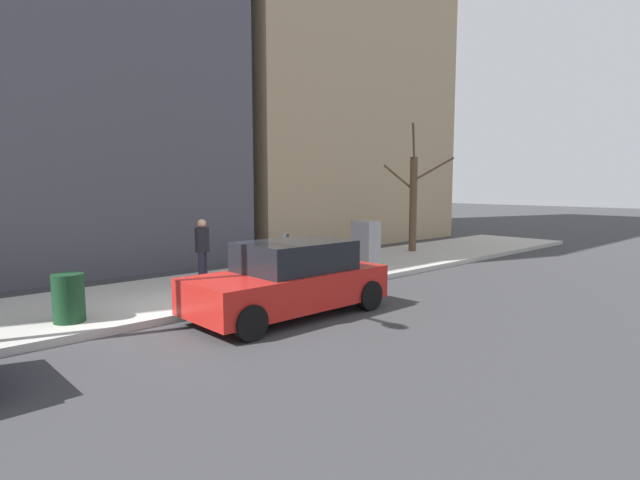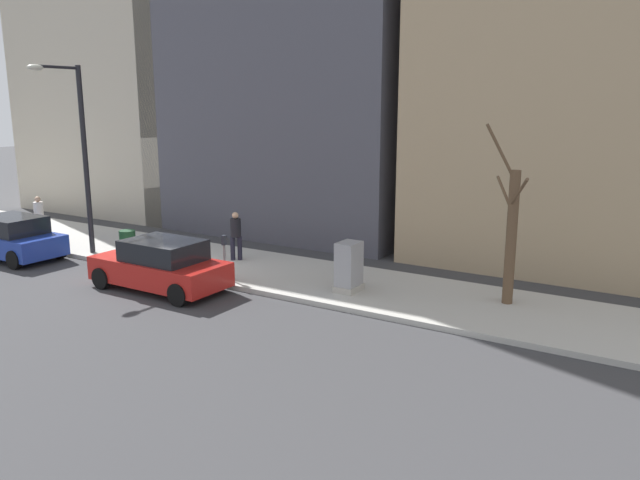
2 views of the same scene
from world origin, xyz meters
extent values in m
plane|color=#38383A|center=(0.00, 0.00, 0.00)|extent=(120.00, 120.00, 0.00)
cube|color=#B2AFA8|center=(2.00, 0.00, 0.07)|extent=(4.00, 36.00, 0.15)
cube|color=red|center=(-1.07, -0.99, 0.57)|extent=(1.82, 4.21, 0.70)
cube|color=black|center=(-1.07, -1.19, 1.22)|extent=(1.61, 2.21, 0.60)
cylinder|color=black|center=(-1.93, 0.56, 0.32)|extent=(0.22, 0.64, 0.64)
cylinder|color=black|center=(-0.23, 0.56, 0.32)|extent=(0.22, 0.64, 0.64)
cylinder|color=black|center=(-1.92, -2.54, 0.32)|extent=(0.22, 0.64, 0.64)
cylinder|color=black|center=(-0.22, -2.54, 0.32)|extent=(0.22, 0.64, 0.64)
cube|color=#1E389E|center=(-1.13, 6.37, 0.57)|extent=(1.80, 4.20, 0.70)
cube|color=black|center=(-1.13, 6.17, 1.22)|extent=(1.60, 2.20, 0.60)
cylinder|color=black|center=(-0.28, 7.92, 0.32)|extent=(0.22, 0.64, 0.64)
cylinder|color=black|center=(-1.98, 4.82, 0.32)|extent=(0.22, 0.64, 0.64)
cylinder|color=black|center=(-0.28, 4.82, 0.32)|extent=(0.22, 0.64, 0.64)
cylinder|color=slate|center=(0.45, -2.19, 0.68)|extent=(0.07, 0.07, 1.05)
cube|color=#2D333D|center=(0.45, -2.19, 1.35)|extent=(0.14, 0.10, 0.30)
cube|color=#A8A399|center=(1.30, -6.04, 0.24)|extent=(0.83, 0.61, 0.18)
cube|color=#939399|center=(1.30, -6.04, 0.96)|extent=(0.75, 0.55, 1.25)
cylinder|color=black|center=(0.55, 4.07, 3.40)|extent=(0.18, 0.18, 6.50)
cylinder|color=black|center=(-0.25, 4.07, 6.55)|extent=(1.60, 0.10, 0.10)
ellipsoid|color=beige|center=(-1.05, 4.07, 6.50)|extent=(0.56, 0.32, 0.20)
cylinder|color=brown|center=(2.60, -10.20, 1.94)|extent=(0.28, 0.28, 3.57)
cylinder|color=brown|center=(2.38, -9.86, 4.16)|extent=(0.50, 0.76, 1.50)
cylinder|color=brown|center=(1.92, -10.48, 3.25)|extent=(1.35, 0.75, 0.91)
cylinder|color=brown|center=(3.06, -9.86, 2.96)|extent=(0.92, 0.80, 1.02)
cylinder|color=#14381E|center=(0.90, 2.61, 0.60)|extent=(0.56, 0.56, 0.90)
cylinder|color=#1E1E2D|center=(2.32, -0.95, 0.56)|extent=(0.16, 0.16, 0.82)
cylinder|color=#1E1E2D|center=(2.49, -1.12, 0.56)|extent=(0.16, 0.16, 0.82)
cylinder|color=black|center=(2.40, -1.04, 1.28)|extent=(0.36, 0.36, 0.62)
sphere|color=tan|center=(2.40, -1.04, 1.70)|extent=(0.22, 0.22, 0.22)
cylinder|color=#1E1E2D|center=(1.01, 7.94, 0.56)|extent=(0.16, 0.16, 0.82)
cylinder|color=#1E1E2D|center=(1.19, 7.79, 0.56)|extent=(0.16, 0.16, 0.82)
cylinder|color=silver|center=(1.10, 7.86, 1.28)|extent=(0.36, 0.36, 0.62)
sphere|color=tan|center=(1.10, 7.86, 1.70)|extent=(0.22, 0.22, 0.22)
cube|color=#BCB29E|center=(10.66, 10.85, 8.41)|extent=(10.32, 10.32, 16.82)
camera|label=1|loc=(-8.84, 5.39, 2.67)|focal=28.00mm
camera|label=2|loc=(-13.65, -14.35, 5.43)|focal=35.00mm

